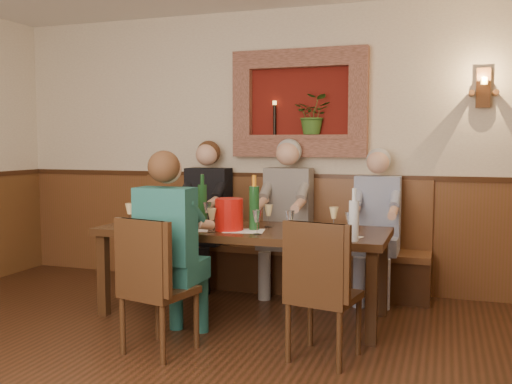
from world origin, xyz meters
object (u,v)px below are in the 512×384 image
at_px(person_bench_mid, 286,229).
at_px(spittoon_bucket, 229,214).
at_px(bench, 275,256).
at_px(person_bench_right, 376,238).
at_px(person_bench_left, 205,226).
at_px(person_chair_front, 172,264).
at_px(chair_near_left, 158,313).
at_px(chair_near_right, 323,319).
at_px(wine_bottle_green_a, 254,207).
at_px(water_bottle, 354,220).
at_px(dining_table, 243,237).
at_px(wine_bottle_green_b, 202,202).

bearing_deg(person_bench_mid, spittoon_bucket, -101.43).
height_order(bench, person_bench_right, person_bench_right).
bearing_deg(person_bench_left, person_chair_front, -74.72).
bearing_deg(chair_near_left, person_bench_mid, 90.26).
height_order(chair_near_right, person_bench_right, person_bench_right).
xyz_separation_m(chair_near_right, person_chair_front, (-1.11, -0.02, 0.30)).
xyz_separation_m(person_bench_right, spittoon_bucket, (-1.06, -1.00, 0.30)).
relative_size(bench, wine_bottle_green_a, 6.69).
relative_size(person_bench_mid, wine_bottle_green_a, 3.35).
xyz_separation_m(chair_near_right, spittoon_bucket, (-0.90, 0.60, 0.60)).
height_order(person_bench_right, spittoon_bucket, person_bench_right).
xyz_separation_m(chair_near_right, person_bench_right, (0.16, 1.60, 0.31)).
distance_m(chair_near_right, person_bench_mid, 1.78).
height_order(person_bench_mid, person_chair_front, person_bench_mid).
bearing_deg(spittoon_bucket, chair_near_right, -33.36).
bearing_deg(water_bottle, person_bench_left, 144.99).
height_order(person_bench_left, person_chair_front, person_bench_left).
height_order(person_bench_mid, wine_bottle_green_a, person_bench_mid).
height_order(bench, person_bench_left, person_bench_left).
bearing_deg(spittoon_bucket, person_bench_mid, 78.57).
height_order(chair_near_right, spittoon_bucket, spittoon_bucket).
bearing_deg(person_bench_left, person_bench_mid, -0.03).
distance_m(dining_table, spittoon_bucket, 0.27).
bearing_deg(bench, person_chair_front, -98.88).
height_order(chair_near_left, person_chair_front, person_chair_front).
distance_m(person_bench_mid, water_bottle, 1.48).
relative_size(person_bench_left, spittoon_bucket, 5.70).
bearing_deg(spittoon_bucket, person_bench_left, 123.08).
distance_m(bench, person_bench_left, 0.77).
bearing_deg(wine_bottle_green_b, person_bench_mid, 47.50).
relative_size(dining_table, person_bench_mid, 1.60).
relative_size(bench, water_bottle, 7.81).
distance_m(dining_table, wine_bottle_green_a, 0.30).
bearing_deg(person_bench_mid, chair_near_right, -66.20).
bearing_deg(water_bottle, wine_bottle_green_b, 159.45).
bearing_deg(water_bottle, person_bench_right, 88.78).
distance_m(chair_near_left, water_bottle, 1.54).
bearing_deg(spittoon_bucket, person_chair_front, -108.84).
relative_size(person_bench_right, water_bottle, 3.68).
bearing_deg(chair_near_left, bench, 95.06).
height_order(bench, person_chair_front, person_chair_front).
distance_m(chair_near_left, spittoon_bucket, 1.04).
height_order(chair_near_right, wine_bottle_green_a, wine_bottle_green_a).
xyz_separation_m(chair_near_right, person_bench_left, (-1.56, 1.59, 0.34)).
xyz_separation_m(chair_near_right, wine_bottle_green_a, (-0.72, 0.68, 0.66)).
bearing_deg(person_bench_mid, dining_table, -99.68).
bearing_deg(person_chair_front, person_bench_right, 51.74).
bearing_deg(person_chair_front, chair_near_left, -91.22).
xyz_separation_m(person_chair_front, wine_bottle_green_b, (-0.18, 0.97, 0.35)).
relative_size(chair_near_right, wine_bottle_green_b, 2.22).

